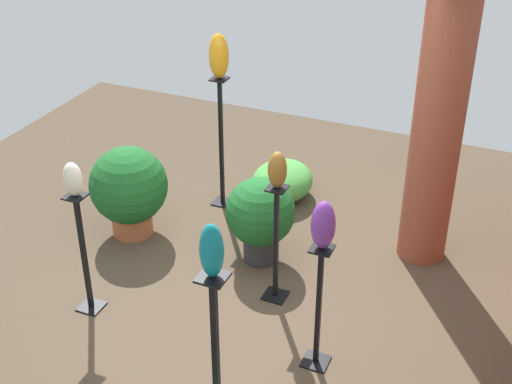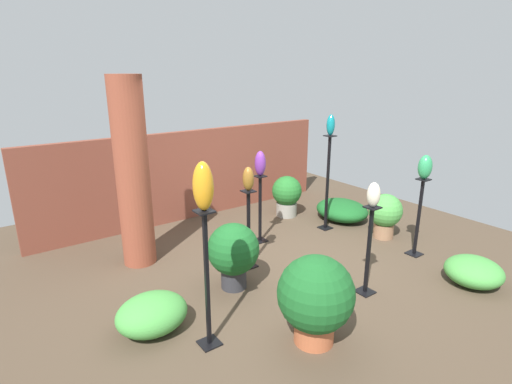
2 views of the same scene
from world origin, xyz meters
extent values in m
plane|color=#4C3D2D|center=(0.00, 0.00, 0.00)|extent=(8.00, 8.00, 0.00)
cube|color=brown|center=(0.00, 2.53, 0.79)|extent=(5.60, 0.12, 1.59)
cylinder|color=brown|center=(-1.45, 1.34, 1.28)|extent=(0.44, 0.44, 2.56)
cube|color=black|center=(1.90, -0.82, 0.01)|extent=(0.20, 0.20, 0.01)
cube|color=black|center=(1.90, -0.82, 0.58)|extent=(0.04, 0.04, 1.15)
cube|color=black|center=(1.90, -0.82, 1.15)|extent=(0.16, 0.16, 0.02)
cube|color=black|center=(-1.55, -0.80, 0.01)|extent=(0.20, 0.20, 0.01)
cube|color=black|center=(-1.55, -0.80, 0.70)|extent=(0.04, 0.04, 1.41)
cube|color=black|center=(-1.55, -0.80, 1.40)|extent=(0.16, 0.16, 0.02)
cube|color=black|center=(0.34, 0.90, 0.01)|extent=(0.20, 0.20, 0.01)
cube|color=black|center=(0.34, 0.90, 0.54)|extent=(0.04, 0.04, 1.07)
cube|color=black|center=(0.34, 0.90, 1.06)|extent=(0.16, 0.16, 0.02)
cube|color=black|center=(-0.29, 0.31, 0.01)|extent=(0.20, 0.20, 0.01)
cube|color=black|center=(-0.29, 0.31, 0.55)|extent=(0.04, 0.04, 1.10)
cube|color=black|center=(-0.29, 0.31, 1.09)|extent=(0.16, 0.16, 0.02)
cube|color=black|center=(0.47, -1.08, 0.01)|extent=(0.20, 0.20, 0.01)
cube|color=black|center=(0.47, -1.08, 0.55)|extent=(0.04, 0.04, 1.11)
cube|color=black|center=(0.47, -1.08, 1.10)|extent=(0.16, 0.16, 0.02)
cube|color=black|center=(1.57, 0.67, 0.01)|extent=(0.20, 0.20, 0.01)
cube|color=black|center=(1.57, 0.67, 0.80)|extent=(0.04, 0.04, 1.60)
cube|color=black|center=(1.57, 0.67, 1.59)|extent=(0.16, 0.16, 0.02)
ellipsoid|color=#2D9356|center=(1.90, -0.82, 1.32)|extent=(0.20, 0.19, 0.34)
ellipsoid|color=orange|center=(-1.55, -0.80, 1.63)|extent=(0.18, 0.20, 0.45)
ellipsoid|color=#6B2D8C|center=(0.34, 0.90, 1.26)|extent=(0.16, 0.17, 0.38)
ellipsoid|color=brown|center=(-0.29, 0.31, 1.25)|extent=(0.15, 0.16, 0.32)
ellipsoid|color=beige|center=(0.47, -1.08, 1.25)|extent=(0.14, 0.15, 0.29)
ellipsoid|color=#0F727A|center=(1.57, 0.67, 1.77)|extent=(0.13, 0.13, 0.33)
cylinder|color=gray|center=(1.43, 1.54, 0.12)|extent=(0.38, 0.38, 0.25)
sphere|color=#236B28|center=(1.43, 1.54, 0.48)|extent=(0.54, 0.54, 0.54)
cylinder|color=#2D2D33|center=(-0.76, -0.03, 0.12)|extent=(0.32, 0.32, 0.25)
sphere|color=#195923|center=(-0.76, -0.03, 0.52)|extent=(0.64, 0.64, 0.64)
cylinder|color=#B25B38|center=(-0.68, -1.37, 0.11)|extent=(0.40, 0.40, 0.21)
sphere|color=#195923|center=(-0.68, -1.37, 0.54)|extent=(0.76, 0.76, 0.76)
cylinder|color=#936B4C|center=(2.05, -0.15, 0.12)|extent=(0.32, 0.32, 0.23)
sphere|color=#479942|center=(2.05, -0.15, 0.46)|extent=(0.53, 0.53, 0.53)
ellipsoid|color=#479942|center=(-1.91, -0.26, 0.20)|extent=(0.74, 0.64, 0.39)
ellipsoid|color=#479942|center=(1.73, -1.75, 0.18)|extent=(0.69, 0.70, 0.35)
ellipsoid|color=#195923|center=(2.11, 0.80, 0.18)|extent=(0.82, 0.98, 0.36)
camera|label=1|loc=(4.31, 2.10, 3.91)|focal=50.00mm
camera|label=2|loc=(-3.14, -3.77, 2.61)|focal=28.00mm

